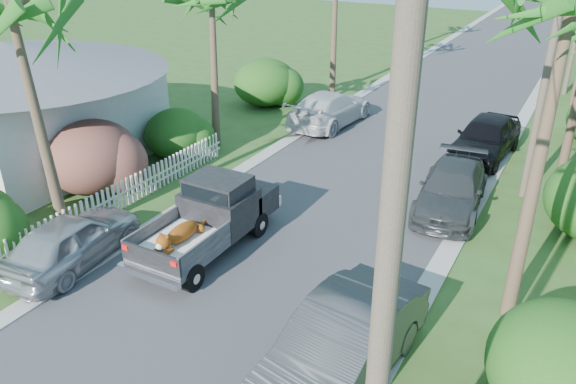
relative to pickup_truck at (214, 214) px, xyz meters
The scene contains 19 objects.
ground 5.49m from the pickup_truck, 69.11° to the right, with size 120.00×120.00×0.00m, color #33501E.
road 20.08m from the pickup_truck, 84.50° to the left, with size 8.00×100.00×0.02m, color #38383A.
curb_left 20.13m from the pickup_truck, 96.79° to the left, with size 0.60×100.00×0.06m, color #A5A39E.
curb_right 20.93m from the pickup_truck, 72.69° to the left, with size 0.60×100.00×0.06m, color #A5A39E.
pickup_truck is the anchor object (origin of this frame).
parked_car_rn 6.44m from the pickup_truck, 30.93° to the right, with size 1.81×5.19×1.71m, color #2E3133.
parked_car_rm 7.94m from the pickup_truck, 45.87° to the left, with size 1.99×4.90×1.42m, color #34383A.
parked_car_rf 12.30m from the pickup_truck, 63.33° to the left, with size 1.98×4.93×1.68m, color black.
parked_car_ln 3.98m from the pickup_truck, 135.37° to the right, with size 1.74×4.33×1.48m, color #A7AAAE.
parked_car_lf 11.79m from the pickup_truck, 98.46° to the left, with size 2.22×5.46×1.59m, color silver.
palm_l_a 7.58m from the pickup_truck, 154.53° to the right, with size 4.40×4.40×8.20m.
shrub_l_b 5.96m from the pickup_truck, behind, with size 3.00×3.30×2.60m, color #AA1844.
shrub_l_c 7.39m from the pickup_truck, 137.82° to the left, with size 2.40×2.64×2.00m, color #194614.
shrub_l_d 14.32m from the pickup_truck, 115.12° to the left, with size 3.20×3.52×2.40m, color #194614.
shrub_r_a 9.74m from the pickup_truck, 12.08° to the right, with size 2.80×3.08×2.30m, color #194614.
picket_fence 4.14m from the pickup_truck, behind, with size 0.10×11.00×1.00m, color white.
house_left 11.30m from the pickup_truck, 169.95° to the left, with size 9.00×8.00×4.60m.
utility_pole_a 10.91m from the pickup_truck, 43.09° to the right, with size 1.60×0.26×9.00m.
utility_pole_b 11.53m from the pickup_truck, 46.63° to the left, with size 1.60×0.26×9.00m.
Camera 1 is at (7.01, -6.58, 8.67)m, focal length 35.00 mm.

